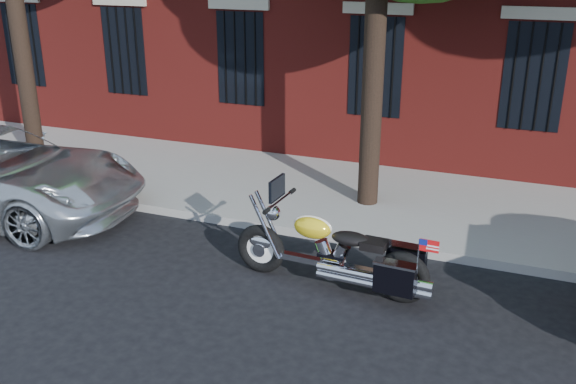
% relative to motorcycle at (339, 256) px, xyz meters
% --- Properties ---
extents(ground, '(120.00, 120.00, 0.00)m').
position_rel_motorcycle_xyz_m(ground, '(-0.89, 0.09, -0.50)').
color(ground, black).
rests_on(ground, ground).
extents(curb, '(40.00, 0.16, 0.15)m').
position_rel_motorcycle_xyz_m(curb, '(-0.89, 1.47, -0.43)').
color(curb, gray).
rests_on(curb, ground).
extents(sidewalk, '(40.00, 3.60, 0.15)m').
position_rel_motorcycle_xyz_m(sidewalk, '(-0.89, 3.35, -0.43)').
color(sidewalk, gray).
rests_on(sidewalk, ground).
extents(motorcycle, '(2.93, 0.91, 1.49)m').
position_rel_motorcycle_xyz_m(motorcycle, '(0.00, 0.00, 0.00)').
color(motorcycle, black).
rests_on(motorcycle, ground).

